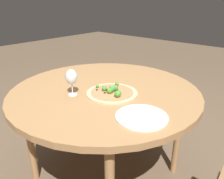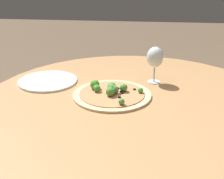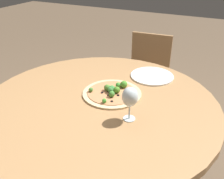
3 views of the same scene
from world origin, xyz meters
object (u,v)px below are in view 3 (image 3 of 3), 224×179
object	(u,v)px
wine_glass	(130,97)
plate_near	(152,76)
chair	(146,76)
pizza	(112,92)

from	to	relation	value
wine_glass	plate_near	world-z (taller)	wine_glass
wine_glass	plate_near	distance (m)	0.52
chair	wine_glass	bearing A→B (deg)	-79.91
chair	plate_near	bearing A→B (deg)	-73.57
chair	wine_glass	world-z (taller)	wine_glass
pizza	wine_glass	xyz separation A→B (m)	(0.18, -0.18, 0.11)
chair	plate_near	xyz separation A→B (m)	(0.24, -0.64, 0.33)
wine_glass	plate_near	bearing A→B (deg)	95.71
wine_glass	pizza	bearing A→B (deg)	134.79
chair	plate_near	distance (m)	0.76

